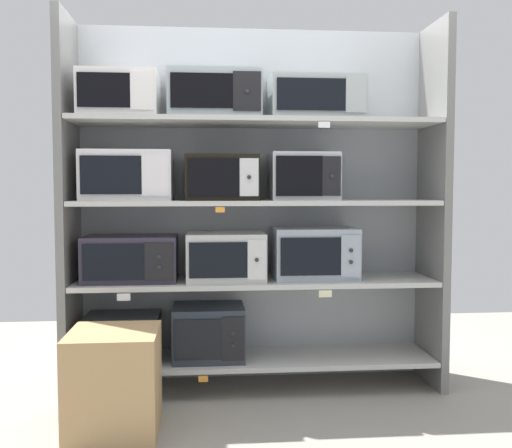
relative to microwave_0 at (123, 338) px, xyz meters
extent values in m
cube|color=#9EA3A8|center=(0.84, 0.26, 0.82)|extent=(2.45, 0.04, 2.33)
cube|color=slate|center=(-0.32, 0.00, 0.82)|extent=(0.05, 0.47, 2.33)
cube|color=slate|center=(1.99, 0.00, 0.82)|extent=(0.05, 0.47, 2.33)
cube|color=beige|center=(0.84, 0.00, -0.16)|extent=(2.25, 0.47, 0.03)
cube|color=#2E3133|center=(0.00, 0.00, 0.00)|extent=(0.45, 0.34, 0.29)
cube|color=black|center=(-0.05, -0.17, 0.00)|extent=(0.31, 0.01, 0.21)
cube|color=silver|center=(0.16, -0.17, 0.00)|extent=(0.11, 0.01, 0.23)
cylinder|color=#262628|center=(0.16, -0.18, -0.03)|extent=(0.02, 0.01, 0.02)
cylinder|color=#262628|center=(0.16, -0.18, 0.03)|extent=(0.02, 0.01, 0.02)
cube|color=#272F3A|center=(0.53, 0.00, 0.02)|extent=(0.45, 0.35, 0.34)
cube|color=black|center=(0.47, -0.18, 0.02)|extent=(0.28, 0.01, 0.25)
cube|color=black|center=(0.68, -0.18, 0.02)|extent=(0.13, 0.01, 0.27)
cylinder|color=#262628|center=(0.68, -0.19, -0.01)|extent=(0.02, 0.01, 0.02)
cylinder|color=#262628|center=(0.68, -0.19, 0.06)|extent=(0.02, 0.01, 0.02)
cube|color=orange|center=(-0.05, -0.24, -0.20)|extent=(0.08, 0.00, 0.03)
cube|color=orange|center=(0.50, -0.24, -0.20)|extent=(0.06, 0.00, 0.04)
cube|color=beige|center=(0.84, 0.00, 0.34)|extent=(2.25, 0.47, 0.03)
cube|color=#302A3A|center=(0.06, 0.00, 0.50)|extent=(0.57, 0.34, 0.28)
cube|color=black|center=(-0.02, -0.17, 0.50)|extent=(0.36, 0.01, 0.22)
cube|color=black|center=(0.24, -0.17, 0.50)|extent=(0.17, 0.01, 0.23)
cylinder|color=#262628|center=(0.24, -0.18, 0.47)|extent=(0.02, 0.01, 0.02)
cylinder|color=#262628|center=(0.24, -0.18, 0.53)|extent=(0.02, 0.01, 0.02)
cube|color=beige|center=(0.64, 0.00, 0.51)|extent=(0.49, 0.39, 0.30)
cube|color=black|center=(0.59, -0.20, 0.51)|extent=(0.35, 0.01, 0.21)
cube|color=silver|center=(0.82, -0.20, 0.51)|extent=(0.11, 0.01, 0.24)
cylinder|color=#262628|center=(0.82, -0.20, 0.51)|extent=(0.02, 0.01, 0.02)
cube|color=#97A1AF|center=(1.21, 0.00, 0.52)|extent=(0.52, 0.34, 0.32)
cube|color=black|center=(1.16, -0.17, 0.52)|extent=(0.37, 0.01, 0.23)
cube|color=#97A1AF|center=(1.40, -0.17, 0.52)|extent=(0.12, 0.01, 0.26)
cylinder|color=#262628|center=(1.40, -0.18, 0.48)|extent=(0.02, 0.01, 0.02)
cylinder|color=#262628|center=(1.40, -0.18, 0.56)|extent=(0.02, 0.01, 0.02)
cube|color=white|center=(0.04, -0.24, 0.30)|extent=(0.08, 0.00, 0.04)
cube|color=beige|center=(1.23, -0.24, 0.30)|extent=(0.08, 0.00, 0.04)
cube|color=beige|center=(0.84, 0.00, 0.84)|extent=(2.25, 0.47, 0.03)
cube|color=silver|center=(0.05, 0.00, 1.01)|extent=(0.54, 0.36, 0.30)
cube|color=black|center=(-0.03, -0.18, 1.01)|extent=(0.35, 0.01, 0.22)
cube|color=silver|center=(0.23, -0.18, 1.01)|extent=(0.16, 0.01, 0.24)
cube|color=black|center=(0.62, 0.00, 1.00)|extent=(0.44, 0.38, 0.28)
cube|color=black|center=(0.57, -0.19, 1.00)|extent=(0.30, 0.01, 0.22)
cube|color=silver|center=(0.78, -0.19, 1.00)|extent=(0.11, 0.01, 0.22)
cylinder|color=#262628|center=(0.78, -0.20, 1.00)|extent=(0.02, 0.01, 0.02)
cube|color=#B5B8BF|center=(1.13, 0.00, 1.01)|extent=(0.42, 0.33, 0.30)
cube|color=black|center=(1.08, -0.17, 1.01)|extent=(0.28, 0.01, 0.24)
cube|color=black|center=(1.28, -0.17, 1.01)|extent=(0.11, 0.01, 0.24)
cylinder|color=#262628|center=(1.28, -0.18, 1.01)|extent=(0.02, 0.01, 0.02)
cube|color=orange|center=(0.61, -0.24, 0.81)|extent=(0.05, 0.00, 0.03)
cube|color=beige|center=(0.84, 0.00, 1.35)|extent=(2.25, 0.47, 0.03)
cube|color=silver|center=(0.01, 0.00, 1.50)|extent=(0.47, 0.40, 0.27)
cube|color=black|center=(-0.06, -0.20, 1.50)|extent=(0.30, 0.01, 0.20)
cube|color=silver|center=(0.16, -0.20, 1.50)|extent=(0.14, 0.01, 0.22)
cube|color=#9AA5A9|center=(0.58, 0.00, 1.50)|extent=(0.56, 0.37, 0.29)
cube|color=black|center=(0.50, -0.19, 1.50)|extent=(0.36, 0.01, 0.20)
cube|color=black|center=(0.77, -0.18, 1.50)|extent=(0.17, 0.01, 0.23)
cylinder|color=#262628|center=(0.77, -0.19, 1.50)|extent=(0.02, 0.01, 0.02)
cube|color=#9CA4A3|center=(1.21, 0.00, 1.49)|extent=(0.57, 0.38, 0.26)
cube|color=black|center=(1.15, -0.19, 1.49)|extent=(0.41, 0.01, 0.19)
cube|color=#9CA4A3|center=(1.42, -0.19, 1.49)|extent=(0.13, 0.01, 0.21)
cube|color=white|center=(1.22, -0.24, 1.31)|extent=(0.07, 0.00, 0.04)
cube|color=tan|center=(0.04, -0.62, -0.07)|extent=(0.46, 0.46, 0.54)
camera|label=1|loc=(0.52, -3.61, 0.94)|focal=40.48mm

